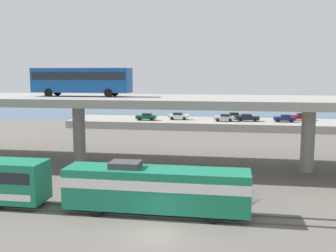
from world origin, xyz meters
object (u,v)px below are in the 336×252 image
at_px(train_locomotive, 165,188).
at_px(parked_car_1, 247,117).
at_px(parked_car_3, 224,117).
at_px(parked_car_2, 284,118).
at_px(parked_car_5, 301,116).
at_px(parked_car_6, 146,117).
at_px(parked_car_4, 235,116).
at_px(parked_car_0, 178,116).
at_px(transit_bus_on_overpass, 82,79).

xyz_separation_m(train_locomotive, parked_car_1, (8.25, 50.31, 0.06)).
bearing_deg(parked_car_3, parked_car_2, -175.92).
xyz_separation_m(parked_car_5, parked_car_6, (-31.52, -5.25, -0.00)).
xyz_separation_m(parked_car_4, parked_car_5, (13.48, 0.90, 0.00)).
relative_size(train_locomotive, parked_car_0, 3.81).
xyz_separation_m(parked_car_2, parked_car_4, (-9.71, 2.62, -0.00)).
bearing_deg(transit_bus_on_overpass, parked_car_5, 50.02).
distance_m(parked_car_1, parked_car_4, 3.63).
relative_size(parked_car_0, parked_car_1, 0.90).
distance_m(transit_bus_on_overpass, parked_car_5, 50.64).
bearing_deg(parked_car_0, parked_car_6, -161.47).
xyz_separation_m(parked_car_2, parked_car_5, (3.77, 3.52, 0.00)).
relative_size(transit_bus_on_overpass, parked_car_0, 2.92).
bearing_deg(parked_car_1, parked_car_2, 0.19).
xyz_separation_m(train_locomotive, parked_car_3, (3.61, 49.49, 0.06)).
distance_m(parked_car_4, parked_car_5, 13.51).
bearing_deg(parked_car_0, train_locomotive, -83.40).
bearing_deg(parked_car_2, parked_car_5, -136.97).
bearing_deg(parked_car_6, parked_car_0, -161.47).
distance_m(parked_car_1, parked_car_3, 4.71).
relative_size(parked_car_4, parked_car_6, 1.01).
distance_m(parked_car_0, parked_car_2, 21.35).
bearing_deg(transit_bus_on_overpass, parked_car_3, 64.09).
bearing_deg(parked_car_1, train_locomotive, -99.31).
bearing_deg(parked_car_5, parked_car_1, 17.86).
distance_m(transit_bus_on_overpass, parked_car_1, 41.48).
bearing_deg(train_locomotive, parked_car_5, 70.34).
relative_size(parked_car_4, parked_car_5, 0.90).
bearing_deg(parked_car_0, parked_car_1, -1.76).
height_order(transit_bus_on_overpass, parked_car_0, transit_bus_on_overpass).
bearing_deg(parked_car_6, train_locomotive, 104.18).
height_order(parked_car_0, parked_car_3, same).
bearing_deg(parked_car_6, parked_car_3, -176.80).
bearing_deg(parked_car_5, parked_car_0, 7.05).
bearing_deg(parked_car_3, parked_car_0, -7.55).
xyz_separation_m(parked_car_0, parked_car_1, (14.13, -0.43, 0.00)).
bearing_deg(transit_bus_on_overpass, parked_car_1, 58.71).
xyz_separation_m(parked_car_0, parked_car_4, (11.63, 2.21, 0.00)).
relative_size(transit_bus_on_overpass, parked_car_5, 2.60).
distance_m(train_locomotive, parked_car_0, 51.09).
bearing_deg(parked_car_6, parked_car_2, -176.42).
relative_size(train_locomotive, parked_car_6, 3.83).
xyz_separation_m(parked_car_0, parked_car_2, (21.34, -0.41, 0.00)).
bearing_deg(parked_car_0, parked_car_4, 10.74).
xyz_separation_m(parked_car_4, parked_car_6, (-18.04, -4.35, -0.00)).
relative_size(parked_car_1, parked_car_4, 1.11).
bearing_deg(parked_car_2, transit_bus_on_overpass, 50.82).
distance_m(parked_car_2, parked_car_4, 10.06).
bearing_deg(parked_car_4, parked_car_3, -121.77).
height_order(train_locomotive, parked_car_1, train_locomotive).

